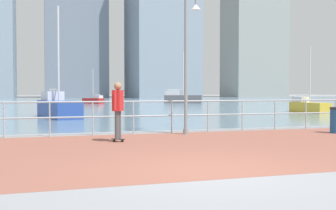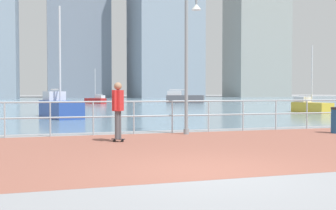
{
  "view_description": "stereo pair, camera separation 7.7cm",
  "coord_description": "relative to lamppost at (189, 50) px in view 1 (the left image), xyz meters",
  "views": [
    {
      "loc": [
        -3.01,
        -7.04,
        1.5
      ],
      "look_at": [
        0.41,
        4.18,
        1.1
      ],
      "focal_mm": 43.98,
      "sensor_mm": 36.0,
      "label": 1
    },
    {
      "loc": [
        -2.94,
        -7.07,
        1.5
      ],
      "look_at": [
        0.41,
        4.18,
        1.1
      ],
      "focal_mm": 43.98,
      "sensor_mm": 36.0,
      "label": 2
    }
  ],
  "objects": [
    {
      "name": "sailboat_red",
      "position": [
        11.79,
        35.13,
        -2.3
      ],
      "size": [
        4.77,
        3.4,
        6.5
      ],
      "color": "#595960",
      "rests_on": "ground"
    },
    {
      "name": "sailboat_teal",
      "position": [
        1.02,
        36.7,
        -2.51
      ],
      "size": [
        2.45,
        3.01,
        4.22
      ],
      "color": "#B21E1E",
      "rests_on": "ground"
    },
    {
      "name": "trash_bin",
      "position": [
        5.11,
        -1.29,
        -2.45
      ],
      "size": [
        0.46,
        0.46,
        0.93
      ],
      "color": "navy",
      "rests_on": "ground"
    },
    {
      "name": "skateboarder",
      "position": [
        -2.76,
        -1.51,
        -1.86
      ],
      "size": [
        0.4,
        0.52,
        1.76
      ],
      "color": "black",
      "rests_on": "ground"
    },
    {
      "name": "lamppost",
      "position": [
        0.0,
        0.0,
        0.0
      ],
      "size": [
        0.74,
        0.55,
        5.27
      ],
      "color": "gray",
      "rests_on": "ground"
    },
    {
      "name": "harbor_water",
      "position": [
        -1.87,
        45.52,
        -2.91
      ],
      "size": [
        180.0,
        88.0,
        0.0
      ],
      "primitive_type": "cube",
      "color": "#6B899E",
      "rests_on": "ground"
    },
    {
      "name": "waterfront_railing",
      "position": [
        -1.87,
        0.52,
        -2.11
      ],
      "size": [
        25.25,
        0.06,
        1.16
      ],
      "color": "#9EADB7",
      "rests_on": "ground"
    },
    {
      "name": "tower_concrete",
      "position": [
        21.35,
        77.67,
        16.63
      ],
      "size": [
        14.18,
        16.33,
        40.76
      ],
      "color": "#8493A3",
      "rests_on": "ground"
    },
    {
      "name": "brick_paving",
      "position": [
        -1.87,
        -3.31,
        -2.91
      ],
      "size": [
        28.0,
        7.66,
        0.01
      ],
      "primitive_type": "cube",
      "color": "#935647",
      "rests_on": "ground"
    },
    {
      "name": "tower_slate",
      "position": [
        2.63,
        86.55,
        11.77
      ],
      "size": [
        14.01,
        13.47,
        31.04
      ],
      "color": "slate",
      "rests_on": "ground"
    },
    {
      "name": "sailboat_navy",
      "position": [
        12.92,
        11.12,
        -2.47
      ],
      "size": [
        1.15,
        3.35,
        4.65
      ],
      "color": "gold",
      "rests_on": "ground"
    },
    {
      "name": "tower_beige",
      "position": [
        48.41,
        83.8,
        18.03
      ],
      "size": [
        14.34,
        11.24,
        43.56
      ],
      "color": "#939993",
      "rests_on": "ground"
    },
    {
      "name": "ground",
      "position": [
        -1.87,
        33.55,
        -2.92
      ],
      "size": [
        220.0,
        220.0,
        0.0
      ],
      "primitive_type": "plane",
      "color": "gray"
    },
    {
      "name": "sailboat_ivory",
      "position": [
        -4.05,
        10.53,
        -2.32
      ],
      "size": [
        2.38,
        4.65,
        6.25
      ],
      "color": "#284799",
      "rests_on": "ground"
    }
  ]
}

